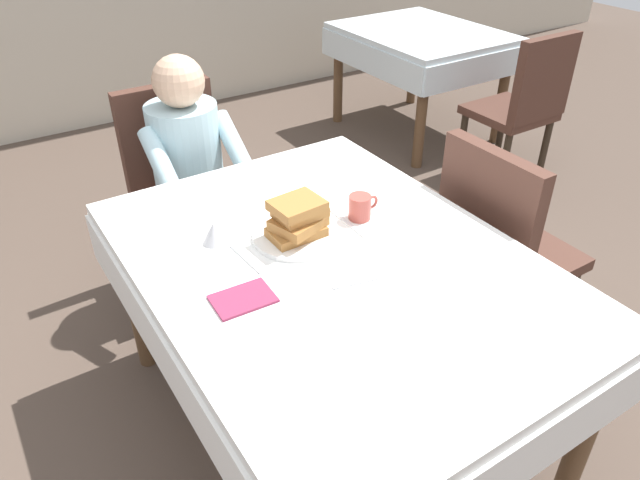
{
  "coord_description": "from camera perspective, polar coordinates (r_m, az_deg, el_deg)",
  "views": [
    {
      "loc": [
        -0.84,
        -1.22,
        1.8
      ],
      "look_at": [
        -0.02,
        0.05,
        0.79
      ],
      "focal_mm": 33.36,
      "sensor_mm": 36.0,
      "label": 1
    }
  ],
  "objects": [
    {
      "name": "syrup_pitcher",
      "position": [
        1.9,
        -10.12,
        0.71
      ],
      "size": [
        0.08,
        0.08,
        0.07
      ],
      "color": "silver",
      "rests_on": "dining_table_main"
    },
    {
      "name": "plate_breakfast",
      "position": [
        1.91,
        -2.35,
        0.42
      ],
      "size": [
        0.28,
        0.28,
        0.02
      ],
      "primitive_type": "cylinder",
      "color": "white",
      "rests_on": "dining_table_main"
    },
    {
      "name": "ground_plane",
      "position": [
        2.33,
        1.08,
        -16.88
      ],
      "size": [
        14.0,
        14.0,
        0.0
      ],
      "primitive_type": "plane",
      "color": "brown"
    },
    {
      "name": "fork_left_of_plate",
      "position": [
        1.83,
        -7.13,
        -1.78
      ],
      "size": [
        0.02,
        0.18,
        0.0
      ],
      "primitive_type": "cube",
      "rotation": [
        0.0,
        0.0,
        1.63
      ],
      "color": "silver",
      "rests_on": "dining_table_main"
    },
    {
      "name": "knife_right_of_plate",
      "position": [
        1.99,
        2.65,
        1.65
      ],
      "size": [
        0.02,
        0.2,
        0.0
      ],
      "primitive_type": "cube",
      "rotation": [
        0.0,
        0.0,
        1.55
      ],
      "color": "silver",
      "rests_on": "dining_table_main"
    },
    {
      "name": "breakfast_stack",
      "position": [
        1.87,
        -2.13,
        2.08
      ],
      "size": [
        0.19,
        0.17,
        0.12
      ],
      "color": "#A36B33",
      "rests_on": "plate_breakfast"
    },
    {
      "name": "background_chair_empty",
      "position": [
        3.82,
        19.04,
        12.49
      ],
      "size": [
        0.44,
        0.45,
        0.93
      ],
      "color": "#4C2D23",
      "rests_on": "ground"
    },
    {
      "name": "chair_right_side",
      "position": [
        2.38,
        16.81,
        -0.08
      ],
      "size": [
        0.45,
        0.44,
        0.93
      ],
      "rotation": [
        0.0,
        0.0,
        -1.57
      ],
      "color": "#4C2D23",
      "rests_on": "ground"
    },
    {
      "name": "spoon_near_edge",
      "position": [
        1.72,
        3.55,
        -4.09
      ],
      "size": [
        0.15,
        0.05,
        0.0
      ],
      "primitive_type": "cube",
      "rotation": [
        0.0,
        0.0,
        -0.22
      ],
      "color": "silver",
      "rests_on": "dining_table_main"
    },
    {
      "name": "background_table_far",
      "position": [
        4.41,
        9.63,
        17.77
      ],
      "size": [
        0.92,
        1.12,
        0.74
      ],
      "color": "silver",
      "rests_on": "ground"
    },
    {
      "name": "diner_person",
      "position": [
        2.62,
        -12.32,
        7.36
      ],
      "size": [
        0.4,
        0.43,
        1.12
      ],
      "rotation": [
        0.0,
        0.0,
        3.14
      ],
      "color": "silver",
      "rests_on": "ground"
    },
    {
      "name": "dining_table_main",
      "position": [
        1.87,
        1.29,
        -4.11
      ],
      "size": [
        1.12,
        1.52,
        0.74
      ],
      "color": "white",
      "rests_on": "ground"
    },
    {
      "name": "chair_diner",
      "position": [
        2.82,
        -13.2,
        5.97
      ],
      "size": [
        0.44,
        0.45,
        0.93
      ],
      "rotation": [
        0.0,
        0.0,
        3.14
      ],
      "color": "#4C2D23",
      "rests_on": "ground"
    },
    {
      "name": "cup_coffee",
      "position": [
        2.0,
        3.9,
        3.18
      ],
      "size": [
        0.11,
        0.08,
        0.08
      ],
      "color": "#B24C42",
      "rests_on": "dining_table_main"
    },
    {
      "name": "napkin_folded",
      "position": [
        1.67,
        -7.4,
        -5.61
      ],
      "size": [
        0.18,
        0.13,
        0.01
      ],
      "primitive_type": "cube",
      "rotation": [
        0.0,
        0.0,
        -0.05
      ],
      "color": "#8C2D4C",
      "rests_on": "dining_table_main"
    }
  ]
}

